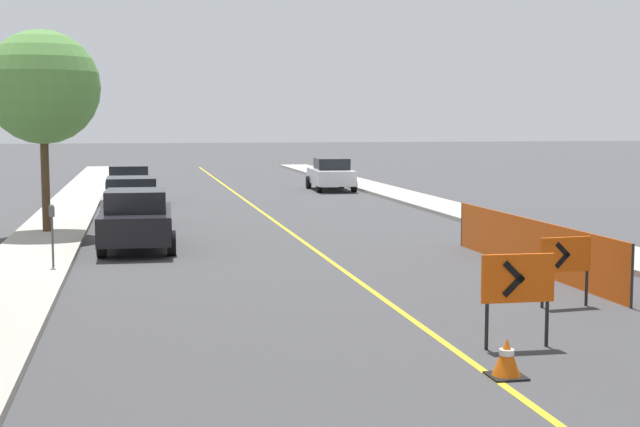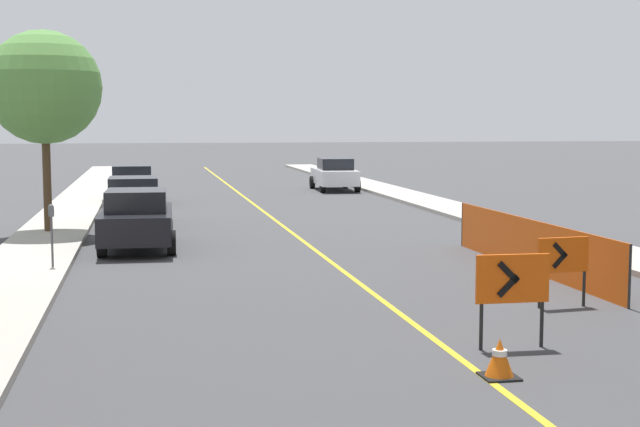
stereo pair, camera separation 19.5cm
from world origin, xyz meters
The scene contains 13 objects.
lane_stripe centered at (0.00, 35.65, 0.00)m, with size 0.12×71.30×0.01m.
sidewalk_left centered at (-7.09, 35.65, 0.07)m, with size 2.05×71.30×0.14m.
sidewalk_right centered at (7.09, 35.65, 0.07)m, with size 2.05×71.30×0.14m.
traffic_cone_third centered at (0.18, 15.27, 0.26)m, with size 0.47×0.47×0.53m.
arrow_barricade_primary centered at (0.95, 16.67, 1.00)m, with size 1.13×0.10×1.41m.
arrow_barricade_secondary centered at (3.04, 19.28, 0.90)m, with size 1.02×0.16×1.28m.
safety_mesh_fence centered at (4.11, 23.08, 0.59)m, with size 0.14×8.40×1.18m.
parked_car_curb_near centered at (-4.58, 28.33, 0.80)m, with size 1.95×4.36×1.59m.
parked_car_curb_mid centered at (-4.73, 33.84, 0.80)m, with size 1.93×4.30×1.59m.
parked_car_curb_far centered at (-4.89, 41.90, 0.80)m, with size 1.94×4.32×1.59m.
parked_car_opposite_side centered at (4.79, 47.26, 0.80)m, with size 2.02×4.39×1.59m.
parking_meter_near_curb centered at (-6.41, 24.96, 1.12)m, with size 0.12×0.11×1.40m.
street_tree_left_near centered at (-7.19, 31.77, 4.35)m, with size 3.32×3.32×5.89m.
Camera 2 is at (-4.34, 4.52, 3.35)m, focal length 50.00 mm.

